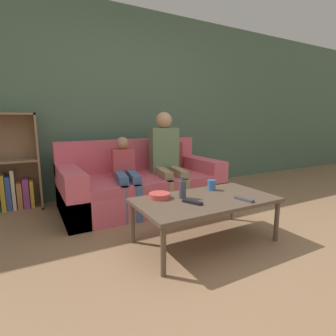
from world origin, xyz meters
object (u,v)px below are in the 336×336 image
couch (141,184)px  tv_remote_0 (192,202)px  person_adult (166,153)px  bottle (183,189)px  cup_near (212,185)px  tv_remote_1 (244,199)px  bookshelf (9,175)px  snack_bowl (160,196)px  coffee_table (206,202)px  person_child (125,171)px

couch → tv_remote_0: 1.31m
person_adult → bottle: 1.13m
cup_near → tv_remote_1: size_ratio=0.56×
bottle → couch: bearing=85.5°
bookshelf → cup_near: (1.73, -1.58, 0.02)m
person_adult → snack_bowl: 1.13m
person_adult → cup_near: size_ratio=11.78×
bookshelf → tv_remote_1: bearing=-48.2°
person_adult → snack_bowl: bearing=-111.5°
tv_remote_1 → person_adult: bearing=80.1°
bookshelf → couch: bearing=-20.6°
coffee_table → tv_remote_1: 0.32m
couch → tv_remote_1: bearing=-77.1°
cup_near → person_adult: bearing=89.2°
person_adult → tv_remote_0: bearing=-98.9°
person_child → person_adult: bearing=16.1°
tv_remote_0 → snack_bowl: (-0.17, 0.26, 0.01)m
couch → person_adult: size_ratio=1.64×
bookshelf → person_child: (1.18, -0.69, 0.06)m
couch → bottle: (-0.09, -1.14, 0.22)m
tv_remote_0 → snack_bowl: bearing=98.9°
tv_remote_1 → snack_bowl: 0.71m
couch → bottle: bearing=-94.5°
couch → tv_remote_0: bearing=-94.2°
couch → snack_bowl: (-0.26, -1.04, 0.16)m
person_child → tv_remote_1: size_ratio=4.93×
tv_remote_1 → tv_remote_0: bearing=151.1°
tv_remote_0 → snack_bowl: 0.31m
coffee_table → snack_bowl: size_ratio=6.55×
coffee_table → tv_remote_1: size_ratio=6.88×
coffee_table → snack_bowl: bearing=150.6°
bookshelf → tv_remote_0: bearing=-53.9°
couch → bottle: size_ratio=10.06×
snack_bowl → bottle: bearing=-28.0°
coffee_table → bottle: 0.23m
bookshelf → cup_near: 2.35m
bookshelf → tv_remote_0: size_ratio=6.55×
bookshelf → snack_bowl: size_ratio=6.19×
couch → person_child: (-0.25, -0.15, 0.22)m
couch → snack_bowl: bearing=-104.2°
cup_near → bottle: size_ratio=0.52×
person_adult → cup_near: 0.97m
bookshelf → tv_remote_0: bookshelf is taller
snack_bowl → person_child: bearing=89.4°
bookshelf → bottle: 2.15m
coffee_table → tv_remote_0: (-0.18, -0.06, 0.04)m
bookshelf → person_adult: (1.75, -0.63, 0.23)m
person_adult → bottle: person_adult is taller
cup_near → tv_remote_0: bearing=-146.7°
person_adult → bottle: bearing=-101.3°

